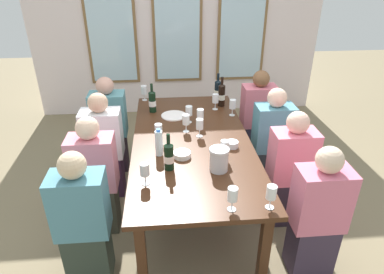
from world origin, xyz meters
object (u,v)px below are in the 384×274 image
white_plate_0 (174,116)px  wine_glass_7 (200,125)px  water_bottle (159,143)px  wine_glass_8 (144,91)px  wine_glass_0 (233,105)px  metal_pitcher (219,159)px  wine_glass_4 (271,193)px  wine_glass_2 (186,120)px  seated_person_0 (104,148)px  tasting_bowl_0 (232,144)px  seated_person_5 (257,119)px  tasting_bowl_1 (182,154)px  wine_glass_5 (189,112)px  wine_glass_3 (225,147)px  seated_person_7 (317,216)px  dining_table (192,147)px  wine_bottle_0 (169,156)px  wine_bottle_2 (152,101)px  wine_glass_6 (233,195)px  wine_bottle_3 (218,90)px  wine_glass_11 (215,99)px  seated_person_3 (290,172)px  seated_person_4 (110,127)px  wine_bottle_1 (222,95)px  wine_glass_9 (145,170)px  seated_person_1 (272,142)px  wine_glass_10 (159,130)px  seated_person_2 (95,179)px  seated_person_6 (83,223)px  wine_glass_1 (200,114)px

white_plate_0 → wine_glass_7: bearing=-65.3°
water_bottle → wine_glass_8: 1.26m
wine_glass_0 → wine_glass_7: bearing=-131.5°
metal_pitcher → wine_glass_4: metal_pitcher is taller
metal_pitcher → wine_glass_2: (-0.21, 0.68, 0.03)m
wine_glass_4 → seated_person_0: 1.85m
tasting_bowl_0 → seated_person_5: seated_person_5 is taller
tasting_bowl_1 → wine_glass_5: size_ratio=0.84×
white_plate_0 → wine_glass_3: bearing=-67.3°
seated_person_0 → seated_person_7: (1.70, -1.16, 0.00)m
dining_table → wine_glass_3: bearing=-56.1°
wine_bottle_0 → wine_bottle_2: size_ratio=0.97×
wine_glass_6 → seated_person_7: (0.67, 0.12, -0.33)m
wine_glass_2 → tasting_bowl_0: bearing=-41.3°
wine_bottle_3 → seated_person_0: (-1.23, -0.64, -0.34)m
tasting_bowl_0 → wine_glass_2: size_ratio=0.64×
wine_glass_7 → wine_bottle_0: bearing=-119.4°
wine_bottle_2 → wine_glass_11: wine_bottle_2 is taller
metal_pitcher → seated_person_0: 1.33m
wine_glass_0 → wine_glass_8: size_ratio=1.00×
seated_person_3 → wine_glass_7: bearing=155.7°
wine_glass_0 → wine_glass_11: size_ratio=1.00×
wine_glass_7 → seated_person_4: seated_person_4 is taller
white_plate_0 → seated_person_3: size_ratio=0.24×
wine_glass_2 → wine_glass_4: size_ratio=1.00×
wine_bottle_1 → seated_person_3: bearing=-66.9°
wine_glass_4 → seated_person_3: 0.88m
seated_person_0 → seated_person_4: same height
white_plate_0 → wine_glass_7: size_ratio=1.53×
wine_bottle_1 → tasting_bowl_0: bearing=-93.6°
wine_glass_9 → water_bottle: bearing=76.0°
wine_glass_2 → wine_glass_8: same height
wine_glass_0 → wine_glass_6: size_ratio=1.00×
wine_bottle_2 → dining_table: bearing=-62.2°
wine_bottle_1 → wine_glass_0: bearing=-75.0°
wine_glass_3 → seated_person_1: seated_person_1 is taller
wine_bottle_3 → tasting_bowl_1: bearing=-111.8°
seated_person_3 → wine_glass_10: bearing=166.3°
wine_glass_3 → wine_glass_6: bearing=-95.1°
wine_glass_5 → wine_glass_10: size_ratio=1.00×
metal_pitcher → seated_person_2: (-1.02, 0.27, -0.31)m
seated_person_5 → wine_bottle_1: bearing=-170.8°
wine_bottle_1 → wine_glass_2: bearing=-126.0°
wine_glass_9 → seated_person_6: bearing=-163.1°
tasting_bowl_0 → wine_glass_9: bearing=-146.6°
seated_person_4 → wine_glass_5: bearing=-24.5°
wine_bottle_3 → seated_person_4: 1.29m
water_bottle → seated_person_1: seated_person_1 is taller
dining_table → wine_bottle_0: 0.53m
wine_glass_1 → wine_glass_7: same height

